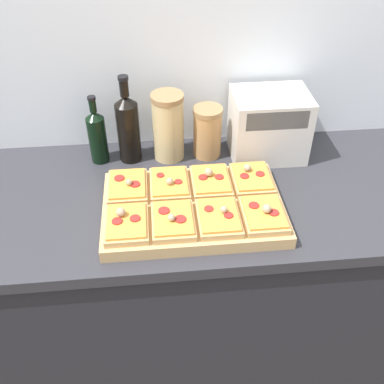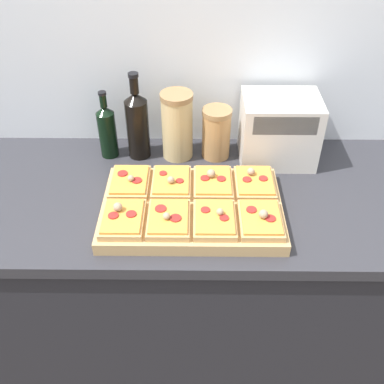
{
  "view_description": "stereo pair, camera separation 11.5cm",
  "coord_description": "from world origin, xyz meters",
  "px_view_note": "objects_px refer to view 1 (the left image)",
  "views": [
    {
      "loc": [
        -0.06,
        -0.82,
        1.84
      ],
      "look_at": [
        0.05,
        0.25,
        0.97
      ],
      "focal_mm": 42.0,
      "sensor_mm": 36.0,
      "label": 1
    },
    {
      "loc": [
        0.06,
        -0.82,
        1.84
      ],
      "look_at": [
        0.05,
        0.25,
        0.97
      ],
      "focal_mm": 42.0,
      "sensor_mm": 36.0,
      "label": 2
    }
  ],
  "objects_px": {
    "olive_oil_bottle": "(97,135)",
    "grain_jar_tall": "(168,127)",
    "grain_jar_short": "(207,132)",
    "cutting_board": "(193,208)",
    "toaster_oven": "(269,125)",
    "wine_bottle": "(128,127)"
  },
  "relations": [
    {
      "from": "olive_oil_bottle",
      "to": "grain_jar_tall",
      "type": "height_order",
      "value": "olive_oil_bottle"
    },
    {
      "from": "grain_jar_short",
      "to": "olive_oil_bottle",
      "type": "bearing_deg",
      "value": -180.0
    },
    {
      "from": "cutting_board",
      "to": "toaster_oven",
      "type": "bearing_deg",
      "value": 45.53
    },
    {
      "from": "grain_jar_tall",
      "to": "grain_jar_short",
      "type": "distance_m",
      "value": 0.14
    },
    {
      "from": "wine_bottle",
      "to": "grain_jar_short",
      "type": "height_order",
      "value": "wine_bottle"
    },
    {
      "from": "wine_bottle",
      "to": "grain_jar_tall",
      "type": "distance_m",
      "value": 0.14
    },
    {
      "from": "cutting_board",
      "to": "wine_bottle",
      "type": "bearing_deg",
      "value": 121.18
    },
    {
      "from": "grain_jar_short",
      "to": "toaster_oven",
      "type": "bearing_deg",
      "value": -4.06
    },
    {
      "from": "grain_jar_tall",
      "to": "toaster_oven",
      "type": "bearing_deg",
      "value": -2.48
    },
    {
      "from": "cutting_board",
      "to": "grain_jar_short",
      "type": "xyz_separation_m",
      "value": [
        0.08,
        0.32,
        0.07
      ]
    },
    {
      "from": "cutting_board",
      "to": "toaster_oven",
      "type": "height_order",
      "value": "toaster_oven"
    },
    {
      "from": "wine_bottle",
      "to": "toaster_oven",
      "type": "xyz_separation_m",
      "value": [
        0.49,
        -0.02,
        -0.01
      ]
    },
    {
      "from": "grain_jar_tall",
      "to": "toaster_oven",
      "type": "relative_size",
      "value": 0.86
    },
    {
      "from": "wine_bottle",
      "to": "toaster_oven",
      "type": "bearing_deg",
      "value": -1.78
    },
    {
      "from": "wine_bottle",
      "to": "grain_jar_short",
      "type": "relative_size",
      "value": 1.7
    },
    {
      "from": "grain_jar_tall",
      "to": "toaster_oven",
      "type": "distance_m",
      "value": 0.35
    },
    {
      "from": "cutting_board",
      "to": "toaster_oven",
      "type": "distance_m",
      "value": 0.44
    },
    {
      "from": "cutting_board",
      "to": "olive_oil_bottle",
      "type": "height_order",
      "value": "olive_oil_bottle"
    },
    {
      "from": "wine_bottle",
      "to": "grain_jar_short",
      "type": "xyz_separation_m",
      "value": [
        0.28,
        0.0,
        -0.04
      ]
    },
    {
      "from": "grain_jar_short",
      "to": "cutting_board",
      "type": "bearing_deg",
      "value": -104.6
    },
    {
      "from": "grain_jar_tall",
      "to": "toaster_oven",
      "type": "xyz_separation_m",
      "value": [
        0.35,
        -0.02,
        -0.01
      ]
    },
    {
      "from": "cutting_board",
      "to": "wine_bottle",
      "type": "relative_size",
      "value": 1.73
    }
  ]
}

